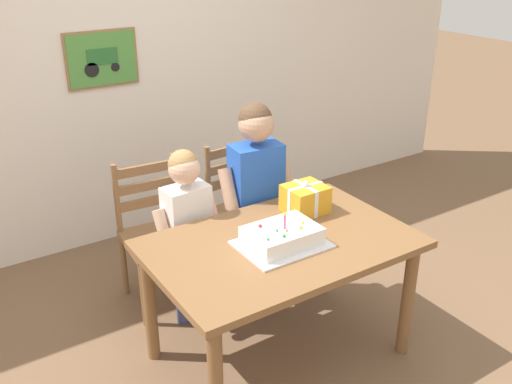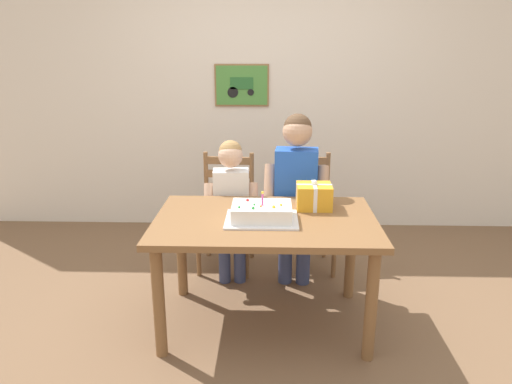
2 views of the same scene
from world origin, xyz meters
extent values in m
plane|color=brown|center=(0.00, 0.00, 0.00)|extent=(20.00, 20.00, 0.00)
cube|color=silver|center=(0.00, 1.87, 1.30)|extent=(6.40, 0.08, 2.60)
cube|color=olive|center=(-0.24, 1.82, 1.39)|extent=(0.51, 0.02, 0.39)
cube|color=#4C8E3D|center=(-0.24, 1.81, 1.39)|extent=(0.48, 0.01, 0.36)
cube|color=#28662D|center=(-0.24, 1.80, 1.41)|extent=(0.22, 0.01, 0.11)
cylinder|color=black|center=(-0.33, 1.80, 1.33)|extent=(0.10, 0.01, 0.10)
cylinder|color=black|center=(-0.16, 1.80, 1.33)|extent=(0.06, 0.01, 0.06)
cube|color=brown|center=(0.00, 0.00, 0.71)|extent=(1.37, 0.89, 0.04)
cylinder|color=brown|center=(0.61, -0.37, 0.35)|extent=(0.07, 0.07, 0.69)
cylinder|color=brown|center=(-0.61, 0.37, 0.35)|extent=(0.07, 0.07, 0.69)
cylinder|color=brown|center=(0.61, 0.37, 0.35)|extent=(0.07, 0.07, 0.69)
cube|color=silver|center=(-0.02, -0.04, 0.74)|extent=(0.44, 0.34, 0.01)
cube|color=white|center=(-0.02, -0.04, 0.79)|extent=(0.36, 0.26, 0.09)
cylinder|color=#E04C9E|center=(-0.02, -0.05, 0.87)|extent=(0.01, 0.01, 0.07)
sphere|color=yellow|center=(-0.02, -0.05, 0.92)|extent=(0.02, 0.02, 0.02)
sphere|color=green|center=(-0.07, -0.12, 0.84)|extent=(0.02, 0.02, 0.02)
sphere|color=green|center=(-0.15, -0.11, 0.84)|extent=(0.01, 0.01, 0.01)
sphere|color=yellow|center=(0.09, -0.06, 0.84)|extent=(0.01, 0.01, 0.01)
sphere|color=yellow|center=(0.05, -0.10, 0.84)|extent=(0.02, 0.02, 0.02)
sphere|color=green|center=(-0.07, -0.06, 0.84)|extent=(0.01, 0.01, 0.01)
sphere|color=orange|center=(-0.03, -0.09, 0.84)|extent=(0.01, 0.01, 0.01)
sphere|color=red|center=(-0.11, 0.03, 0.84)|extent=(0.02, 0.02, 0.02)
cube|color=gold|center=(0.31, 0.21, 0.81)|extent=(0.22, 0.20, 0.16)
cube|color=white|center=(0.31, 0.21, 0.81)|extent=(0.23, 0.02, 0.16)
cube|color=white|center=(0.31, 0.21, 0.81)|extent=(0.02, 0.21, 0.16)
sphere|color=white|center=(0.31, 0.21, 0.91)|extent=(0.04, 0.04, 0.04)
cube|color=brown|center=(-0.33, 0.84, 0.45)|extent=(0.45, 0.45, 0.04)
cylinder|color=brown|center=(-0.15, 0.63, 0.21)|extent=(0.04, 0.04, 0.43)
cylinder|color=brown|center=(-0.53, 0.66, 0.21)|extent=(0.04, 0.04, 0.43)
cylinder|color=brown|center=(-0.12, 1.01, 0.21)|extent=(0.04, 0.04, 0.43)
cylinder|color=brown|center=(-0.50, 1.04, 0.21)|extent=(0.04, 0.04, 0.43)
cylinder|color=brown|center=(-0.12, 1.01, 0.70)|extent=(0.04, 0.04, 0.45)
cylinder|color=brown|center=(-0.50, 1.04, 0.70)|extent=(0.04, 0.04, 0.45)
cube|color=brown|center=(-0.31, 1.03, 0.63)|extent=(0.36, 0.05, 0.06)
cube|color=brown|center=(-0.31, 1.03, 0.74)|extent=(0.36, 0.05, 0.06)
cube|color=brown|center=(-0.31, 1.03, 0.85)|extent=(0.36, 0.05, 0.06)
cube|color=brown|center=(0.33, 0.84, 0.45)|extent=(0.45, 0.45, 0.04)
cylinder|color=brown|center=(0.53, 0.66, 0.21)|extent=(0.04, 0.04, 0.43)
cylinder|color=brown|center=(0.15, 0.63, 0.21)|extent=(0.04, 0.04, 0.43)
cylinder|color=brown|center=(0.50, 1.04, 0.21)|extent=(0.04, 0.04, 0.43)
cylinder|color=brown|center=(0.12, 1.01, 0.21)|extent=(0.04, 0.04, 0.43)
cylinder|color=brown|center=(0.50, 1.04, 0.70)|extent=(0.04, 0.04, 0.45)
cylinder|color=brown|center=(0.12, 1.01, 0.70)|extent=(0.04, 0.04, 0.45)
cube|color=brown|center=(0.31, 1.03, 0.63)|extent=(0.36, 0.05, 0.06)
cube|color=brown|center=(0.31, 1.03, 0.74)|extent=(0.36, 0.05, 0.06)
cube|color=brown|center=(0.31, 1.03, 0.85)|extent=(0.36, 0.05, 0.06)
cylinder|color=#38426B|center=(0.28, 0.56, 0.24)|extent=(0.10, 0.10, 0.49)
cylinder|color=#38426B|center=(0.15, 0.57, 0.24)|extent=(0.10, 0.10, 0.49)
cube|color=blue|center=(0.22, 0.57, 0.77)|extent=(0.32, 0.21, 0.56)
cylinder|color=tan|center=(0.41, 0.52, 0.75)|extent=(0.10, 0.24, 0.37)
cylinder|color=tan|center=(0.02, 0.55, 0.75)|extent=(0.10, 0.24, 0.37)
sphere|color=tan|center=(0.22, 0.57, 1.17)|extent=(0.21, 0.21, 0.21)
sphere|color=brown|center=(0.22, 0.58, 1.20)|extent=(0.20, 0.20, 0.20)
cylinder|color=#38426B|center=(-0.20, 0.57, 0.21)|extent=(0.09, 0.09, 0.42)
cylinder|color=#38426B|center=(-0.32, 0.56, 0.21)|extent=(0.09, 0.09, 0.42)
cube|color=white|center=(-0.26, 0.57, 0.65)|extent=(0.27, 0.18, 0.48)
cylinder|color=#E0B293|center=(-0.09, 0.55, 0.64)|extent=(0.08, 0.20, 0.32)
cylinder|color=#E0B293|center=(-0.42, 0.53, 0.64)|extent=(0.08, 0.20, 0.32)
sphere|color=#E0B293|center=(-0.26, 0.57, 1.00)|extent=(0.18, 0.18, 0.18)
sphere|color=#A87F4C|center=(-0.26, 0.58, 1.02)|extent=(0.17, 0.17, 0.17)
camera|label=1|loc=(-1.53, -2.12, 2.20)|focal=40.43mm
camera|label=2|loc=(0.02, -2.80, 1.77)|focal=33.90mm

